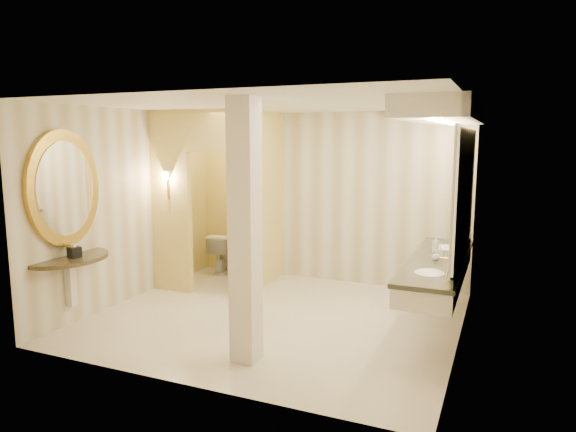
# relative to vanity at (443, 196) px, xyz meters

# --- Properties ---
(floor) EXTENTS (4.50, 4.50, 0.00)m
(floor) POSITION_rel_vanity_xyz_m (-1.98, -0.40, -1.63)
(floor) COLOR beige
(floor) RESTS_ON ground
(ceiling) EXTENTS (4.50, 4.50, 0.00)m
(ceiling) POSITION_rel_vanity_xyz_m (-1.98, -0.40, 1.07)
(ceiling) COLOR white
(ceiling) RESTS_ON wall_back
(wall_back) EXTENTS (4.50, 0.02, 2.70)m
(wall_back) POSITION_rel_vanity_xyz_m (-1.98, 1.60, -0.28)
(wall_back) COLOR beige
(wall_back) RESTS_ON floor
(wall_front) EXTENTS (4.50, 0.02, 2.70)m
(wall_front) POSITION_rel_vanity_xyz_m (-1.98, -2.40, -0.28)
(wall_front) COLOR beige
(wall_front) RESTS_ON floor
(wall_left) EXTENTS (0.02, 4.00, 2.70)m
(wall_left) POSITION_rel_vanity_xyz_m (-4.23, -0.40, -0.28)
(wall_left) COLOR beige
(wall_left) RESTS_ON floor
(wall_right) EXTENTS (0.02, 4.00, 2.70)m
(wall_right) POSITION_rel_vanity_xyz_m (0.27, -0.40, -0.28)
(wall_right) COLOR beige
(wall_right) RESTS_ON floor
(toilet_closet) EXTENTS (1.50, 1.55, 2.70)m
(toilet_closet) POSITION_rel_vanity_xyz_m (-3.10, 0.57, -0.24)
(toilet_closet) COLOR #F4E27F
(toilet_closet) RESTS_ON floor
(wall_sconce) EXTENTS (0.14, 0.14, 0.42)m
(wall_sconce) POSITION_rel_vanity_xyz_m (-3.90, 0.03, 0.10)
(wall_sconce) COLOR gold
(wall_sconce) RESTS_ON toilet_closet
(vanity) EXTENTS (0.75, 2.77, 2.09)m
(vanity) POSITION_rel_vanity_xyz_m (0.00, 0.00, 0.00)
(vanity) COLOR silver
(vanity) RESTS_ON floor
(console_shelf) EXTENTS (1.08, 1.08, 1.99)m
(console_shelf) POSITION_rel_vanity_xyz_m (-4.19, -1.63, -0.28)
(console_shelf) COLOR black
(console_shelf) RESTS_ON floor
(pillar) EXTENTS (0.26, 0.26, 2.70)m
(pillar) POSITION_rel_vanity_xyz_m (-1.73, -1.68, -0.28)
(pillar) COLOR silver
(pillar) RESTS_ON floor
(tissue_box) EXTENTS (0.15, 0.15, 0.13)m
(tissue_box) POSITION_rel_vanity_xyz_m (-4.06, -1.65, -0.69)
(tissue_box) COLOR black
(tissue_box) RESTS_ON console_shelf
(toilet) EXTENTS (0.48, 0.72, 0.68)m
(toilet) POSITION_rel_vanity_xyz_m (-3.77, 1.35, -1.29)
(toilet) COLOR white
(toilet) RESTS_ON floor
(soap_bottle_a) EXTENTS (0.07, 0.07, 0.15)m
(soap_bottle_a) POSITION_rel_vanity_xyz_m (-0.01, 0.06, -0.68)
(soap_bottle_a) COLOR beige
(soap_bottle_a) RESTS_ON vanity
(soap_bottle_b) EXTENTS (0.12, 0.12, 0.11)m
(soap_bottle_b) POSITION_rel_vanity_xyz_m (-0.04, -0.11, -0.70)
(soap_bottle_b) COLOR silver
(soap_bottle_b) RESTS_ON vanity
(soap_bottle_c) EXTENTS (0.08, 0.08, 0.22)m
(soap_bottle_c) POSITION_rel_vanity_xyz_m (-0.09, 0.30, -0.65)
(soap_bottle_c) COLOR #C6B28C
(soap_bottle_c) RESTS_ON vanity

